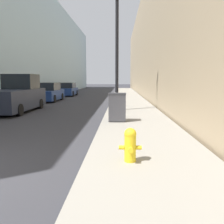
# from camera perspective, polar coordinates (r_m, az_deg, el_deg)

# --- Properties ---
(sidewalk_right) EXTENTS (3.02, 60.00, 0.14)m
(sidewalk_right) POSITION_cam_1_polar(r_m,az_deg,el_deg) (22.47, 3.78, 2.76)
(sidewalk_right) COLOR gray
(sidewalk_right) RESTS_ON ground
(building_left_glass) EXTENTS (12.00, 60.00, 12.09)m
(building_left_glass) POSITION_cam_1_polar(r_m,az_deg,el_deg) (33.82, -23.73, 13.86)
(building_left_glass) COLOR #99B7C6
(building_left_glass) RESTS_ON ground
(building_right_stone) EXTENTS (12.00, 60.00, 11.31)m
(building_right_stone) POSITION_cam_1_polar(r_m,az_deg,el_deg) (31.73, 17.69, 13.89)
(building_right_stone) COLOR tan
(building_right_stone) RESTS_ON ground
(fire_hydrant) EXTENTS (0.49, 0.37, 0.73)m
(fire_hydrant) POSITION_cam_1_polar(r_m,az_deg,el_deg) (5.37, 4.19, -7.30)
(fire_hydrant) COLOR yellow
(fire_hydrant) RESTS_ON sidewalk_right
(trash_bin) EXTENTS (0.73, 0.59, 1.19)m
(trash_bin) POSITION_cam_1_polar(r_m,az_deg,el_deg) (10.44, 1.19, 1.18)
(trash_bin) COLOR #3D3D42
(trash_bin) RESTS_ON sidewalk_right
(lamppost) EXTENTS (0.49, 0.49, 6.72)m
(lamppost) POSITION_cam_1_polar(r_m,az_deg,el_deg) (14.42, 1.15, 16.42)
(lamppost) COLOR black
(lamppost) RESTS_ON sidewalk_right
(pickup_truck) EXTENTS (2.01, 5.44, 2.22)m
(pickup_truck) POSITION_cam_1_polar(r_m,az_deg,el_deg) (15.81, -20.96, 3.44)
(pickup_truck) COLOR #232838
(pickup_truck) RESTS_ON ground
(parked_sedan_near) EXTENTS (1.82, 4.51, 1.63)m
(parked_sedan_near) POSITION_cam_1_polar(r_m,az_deg,el_deg) (22.57, -14.23, 4.29)
(parked_sedan_near) COLOR navy
(parked_sedan_near) RESTS_ON ground
(parked_sedan_far) EXTENTS (1.82, 4.28, 1.54)m
(parked_sedan_far) POSITION_cam_1_polar(r_m,az_deg,el_deg) (29.67, -10.09, 5.02)
(parked_sedan_far) COLOR navy
(parked_sedan_far) RESTS_ON ground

